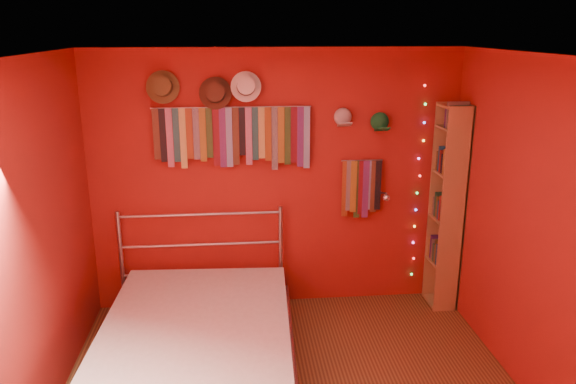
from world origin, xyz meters
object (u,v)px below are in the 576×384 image
object	(u,v)px
tie_rack	(234,135)
bookshelf	(451,207)
reading_lamp	(385,197)
bed	(197,346)

from	to	relation	value
tie_rack	bookshelf	world-z (taller)	bookshelf
reading_lamp	bookshelf	distance (m)	0.66
tie_rack	reading_lamp	bearing A→B (deg)	-6.52
tie_rack	reading_lamp	size ratio (longest dim) A/B	4.99
reading_lamp	bed	size ratio (longest dim) A/B	0.13
reading_lamp	bookshelf	world-z (taller)	bookshelf
bed	reading_lamp	bearing A→B (deg)	31.50
bed	bookshelf	bearing A→B (deg)	24.70
reading_lamp	bookshelf	bearing A→B (deg)	0.49
bookshelf	bed	bearing A→B (deg)	-158.16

